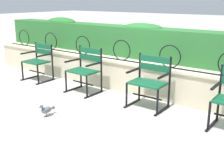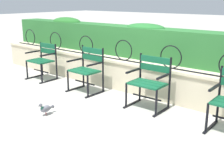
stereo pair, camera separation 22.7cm
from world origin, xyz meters
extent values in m
plane|color=#BCB7AD|center=(0.00, 0.00, 0.00)|extent=(60.00, 60.00, 0.00)
cube|color=beige|center=(0.00, 0.97, 0.29)|extent=(8.51, 0.35, 0.57)
cube|color=beige|center=(0.00, 0.97, 0.60)|extent=(8.51, 0.41, 0.05)
cylinder|color=black|center=(0.00, 0.90, 0.64)|extent=(7.94, 0.02, 0.02)
torus|color=black|center=(-3.45, 0.90, 0.83)|extent=(0.42, 0.02, 0.42)
torus|color=black|center=(-2.41, 0.90, 0.83)|extent=(0.42, 0.02, 0.42)
torus|color=black|center=(-1.36, 0.90, 0.83)|extent=(0.42, 0.02, 0.42)
torus|color=black|center=(-0.32, 0.90, 0.83)|extent=(0.42, 0.02, 0.42)
torus|color=black|center=(0.72, 0.90, 0.83)|extent=(0.42, 0.02, 0.42)
cube|color=#2D7033|center=(0.00, 1.41, 0.94)|extent=(8.34, 0.53, 0.63)
ellipsoid|color=#2C742D|center=(-2.55, 1.41, 1.26)|extent=(0.90, 0.47, 0.22)
ellipsoid|color=#296F30|center=(-0.15, 1.41, 1.26)|extent=(0.87, 0.47, 0.17)
cube|color=#145B38|center=(-2.29, 0.19, 0.44)|extent=(0.55, 0.13, 0.03)
cube|color=#145B38|center=(-2.29, 0.33, 0.44)|extent=(0.55, 0.13, 0.03)
cube|color=#145B38|center=(-2.29, 0.47, 0.44)|extent=(0.55, 0.13, 0.03)
cube|color=#145B38|center=(-2.30, 0.57, 0.76)|extent=(0.55, 0.03, 0.11)
cube|color=#145B38|center=(-2.30, 0.57, 0.64)|extent=(0.55, 0.03, 0.11)
cylinder|color=black|center=(-2.02, 0.57, 0.42)|extent=(0.04, 0.04, 0.83)
cylinder|color=black|center=(-2.02, 0.14, 0.22)|extent=(0.04, 0.04, 0.44)
cube|color=black|center=(-2.02, 0.33, 0.01)|extent=(0.04, 0.52, 0.02)
cube|color=black|center=(-2.02, 0.33, 0.62)|extent=(0.04, 0.40, 0.03)
cylinder|color=black|center=(-2.57, 0.57, 0.42)|extent=(0.04, 0.04, 0.83)
cylinder|color=black|center=(-2.57, 0.14, 0.22)|extent=(0.04, 0.04, 0.44)
cube|color=black|center=(-2.57, 0.33, 0.01)|extent=(0.04, 0.52, 0.02)
cube|color=black|center=(-2.57, 0.33, 0.62)|extent=(0.04, 0.40, 0.03)
cylinder|color=black|center=(-2.29, 0.33, 0.20)|extent=(0.52, 0.03, 0.03)
cube|color=#145B38|center=(-0.86, 0.18, 0.44)|extent=(0.57, 0.14, 0.03)
cube|color=#145B38|center=(-0.86, 0.32, 0.44)|extent=(0.57, 0.14, 0.03)
cube|color=#145B38|center=(-0.85, 0.45, 0.44)|extent=(0.57, 0.14, 0.03)
cube|color=#145B38|center=(-0.85, 0.56, 0.82)|extent=(0.57, 0.04, 0.11)
cube|color=#145B38|center=(-0.85, 0.56, 0.67)|extent=(0.57, 0.04, 0.11)
cylinder|color=black|center=(-0.57, 0.55, 0.45)|extent=(0.04, 0.04, 0.90)
cylinder|color=black|center=(-0.58, 0.12, 0.22)|extent=(0.04, 0.04, 0.44)
cube|color=black|center=(-0.57, 0.31, 0.01)|extent=(0.05, 0.52, 0.02)
cube|color=black|center=(-0.57, 0.31, 0.62)|extent=(0.05, 0.40, 0.03)
cylinder|color=black|center=(-1.14, 0.56, 0.45)|extent=(0.04, 0.04, 0.90)
cylinder|color=black|center=(-1.15, 0.13, 0.22)|extent=(0.04, 0.04, 0.44)
cube|color=black|center=(-1.14, 0.32, 0.01)|extent=(0.05, 0.52, 0.02)
cube|color=black|center=(-1.14, 0.32, 0.62)|extent=(0.05, 0.40, 0.03)
cylinder|color=black|center=(-0.86, 0.32, 0.20)|extent=(0.54, 0.04, 0.03)
cube|color=#145B38|center=(0.58, 0.23, 0.44)|extent=(0.59, 0.13, 0.03)
cube|color=#145B38|center=(0.58, 0.37, 0.44)|extent=(0.59, 0.13, 0.03)
cube|color=#145B38|center=(0.58, 0.50, 0.44)|extent=(0.59, 0.13, 0.03)
cube|color=#145B38|center=(0.58, 0.61, 0.81)|extent=(0.59, 0.04, 0.11)
cube|color=#145B38|center=(0.58, 0.61, 0.67)|extent=(0.59, 0.04, 0.11)
cylinder|color=black|center=(0.87, 0.61, 0.45)|extent=(0.04, 0.04, 0.90)
cylinder|color=black|center=(0.88, 0.18, 0.22)|extent=(0.04, 0.04, 0.44)
cube|color=black|center=(0.88, 0.37, 0.01)|extent=(0.05, 0.52, 0.02)
cube|color=black|center=(0.88, 0.37, 0.62)|extent=(0.04, 0.40, 0.03)
cylinder|color=black|center=(0.28, 0.60, 0.45)|extent=(0.04, 0.04, 0.90)
cylinder|color=black|center=(0.29, 0.17, 0.22)|extent=(0.04, 0.04, 0.44)
cube|color=black|center=(0.29, 0.36, 0.01)|extent=(0.05, 0.52, 0.02)
cube|color=black|center=(0.29, 0.36, 0.62)|extent=(0.04, 0.40, 0.03)
cylinder|color=black|center=(0.58, 0.37, 0.20)|extent=(0.56, 0.03, 0.03)
cylinder|color=black|center=(1.72, 0.56, 0.44)|extent=(0.04, 0.04, 0.89)
cylinder|color=black|center=(1.72, 0.13, 0.22)|extent=(0.04, 0.04, 0.44)
cube|color=black|center=(1.72, 0.32, 0.01)|extent=(0.04, 0.52, 0.02)
cube|color=black|center=(1.72, 0.32, 0.62)|extent=(0.04, 0.40, 0.03)
ellipsoid|color=slate|center=(-0.53, -0.91, 0.11)|extent=(0.10, 0.19, 0.11)
cylinder|color=#2D6B56|center=(-0.53, -0.98, 0.14)|extent=(0.04, 0.06, 0.06)
sphere|color=#55555D|center=(-0.53, -1.00, 0.20)|extent=(0.06, 0.06, 0.06)
cone|color=black|center=(-0.53, -1.03, 0.19)|extent=(0.01, 0.02, 0.01)
cone|color=#4A4A52|center=(-0.53, -0.80, 0.10)|extent=(0.06, 0.08, 0.06)
ellipsoid|color=#5B5B63|center=(-0.49, -0.90, 0.11)|extent=(0.02, 0.14, 0.07)
ellipsoid|color=#5B5B63|center=(-0.57, -0.90, 0.11)|extent=(0.02, 0.14, 0.07)
cylinder|color=#C6515B|center=(-0.51, -0.92, 0.03)|extent=(0.01, 0.01, 0.05)
cylinder|color=#C6515B|center=(-0.55, -0.90, 0.03)|extent=(0.01, 0.01, 0.05)
camera|label=1|loc=(2.78, -3.62, 1.82)|focal=44.66mm
camera|label=2|loc=(2.96, -3.48, 1.82)|focal=44.66mm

